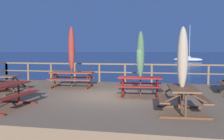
% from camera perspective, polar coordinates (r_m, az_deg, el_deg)
% --- Properties ---
extents(ground_plane, '(600.00, 600.00, 0.00)m').
position_cam_1_polar(ground_plane, '(10.84, -0.74, -8.87)').
color(ground_plane, navy).
extents(wooden_deck, '(15.34, 9.24, 0.62)m').
position_cam_1_polar(wooden_deck, '(10.78, -0.74, -7.25)').
color(wooden_deck, '#846647').
rests_on(wooden_deck, ground).
extents(railing_waterside_far, '(15.14, 0.10, 1.09)m').
position_cam_1_polar(railing_waterside_far, '(15.00, 2.87, 0.07)').
color(railing_waterside_far, brown).
rests_on(railing_waterside_far, wooden_deck).
extents(picnic_table_mid_centre, '(1.52, 1.86, 0.78)m').
position_cam_1_polar(picnic_table_mid_centre, '(8.05, 14.97, -5.11)').
color(picnic_table_mid_centre, brown).
rests_on(picnic_table_mid_centre, wooden_deck).
extents(picnic_table_front_right, '(2.22, 1.55, 0.78)m').
position_cam_1_polar(picnic_table_front_right, '(13.23, -8.68, -1.30)').
color(picnic_table_front_right, '#993819').
rests_on(picnic_table_front_right, wooden_deck).
extents(picnic_table_mid_right, '(1.82, 1.51, 0.78)m').
position_cam_1_polar(picnic_table_mid_right, '(10.72, 6.08, -2.65)').
color(picnic_table_mid_right, maroon).
rests_on(picnic_table_mid_right, wooden_deck).
extents(picnic_table_front_left, '(1.48, 2.15, 0.78)m').
position_cam_1_polar(picnic_table_front_left, '(9.10, -22.60, -4.15)').
color(picnic_table_front_left, maroon).
rests_on(picnic_table_front_left, wooden_deck).
extents(patio_umbrella_tall_mid_left, '(0.32, 0.32, 2.55)m').
position_cam_1_polar(patio_umbrella_tall_mid_left, '(8.02, 15.05, 2.50)').
color(patio_umbrella_tall_mid_left, '#4C3828').
rests_on(patio_umbrella_tall_mid_left, wooden_deck).
extents(patio_umbrella_tall_back_left, '(0.32, 0.32, 3.01)m').
position_cam_1_polar(patio_umbrella_tall_back_left, '(13.19, -8.78, 4.54)').
color(patio_umbrella_tall_back_left, '#4C3828').
rests_on(patio_umbrella_tall_back_left, wooden_deck).
extents(patio_umbrella_tall_mid_right, '(0.32, 0.32, 2.62)m').
position_cam_1_polar(patio_umbrella_tall_mid_right, '(10.70, 6.20, 3.30)').
color(patio_umbrella_tall_mid_right, '#4C3828').
rests_on(patio_umbrella_tall_mid_right, wooden_deck).
extents(sailboat_distant, '(6.22, 2.99, 7.72)m').
position_cam_1_polar(sailboat_distant, '(58.18, 16.08, 2.25)').
color(sailboat_distant, silver).
rests_on(sailboat_distant, ground).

